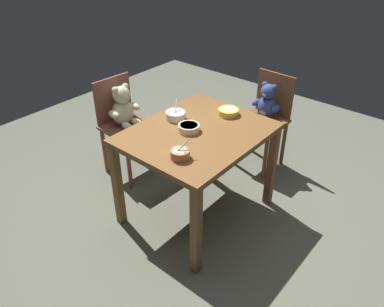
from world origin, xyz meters
TOP-DOWN VIEW (x-y plane):
  - ground_plane at (0.00, 0.00)m, footprint 5.20×5.20m
  - dining_table at (0.00, 0.00)m, footprint 1.01×0.83m
  - teddy_chair_far_center at (0.06, 0.86)m, footprint 0.42×0.44m
  - teddy_chair_near_right at (0.94, -0.01)m, footprint 0.38×0.41m
  - porridge_bowl_cream_center at (-0.03, 0.05)m, footprint 0.15×0.15m
  - porridge_bowl_terracotta_near_left at (-0.33, -0.13)m, footprint 0.13×0.12m
  - porridge_bowl_white_far_center at (0.04, 0.25)m, footprint 0.15×0.15m
  - porridge_bowl_yellow_near_right at (0.35, -0.01)m, footprint 0.16×0.16m

SIDE VIEW (x-z plane):
  - ground_plane at x=0.00m, z-range -0.04..0.00m
  - teddy_chair_near_right at x=0.94m, z-range 0.11..0.97m
  - teddy_chair_far_center at x=0.06m, z-range 0.13..0.99m
  - dining_table at x=0.00m, z-range 0.27..1.00m
  - porridge_bowl_yellow_near_right at x=0.35m, z-range 0.74..0.78m
  - porridge_bowl_cream_center at x=-0.03m, z-range 0.74..0.79m
  - porridge_bowl_white_far_center at x=0.04m, z-range 0.70..0.83m
  - porridge_bowl_terracotta_near_left at x=-0.33m, z-range 0.71..0.83m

